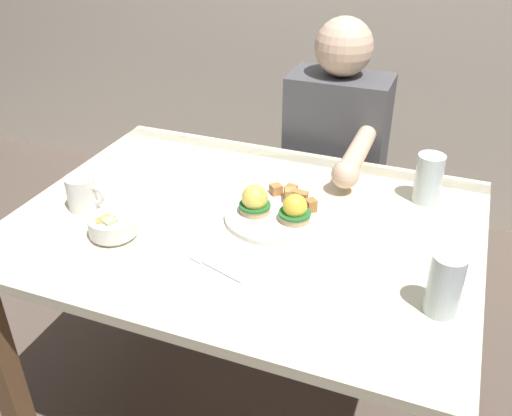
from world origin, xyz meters
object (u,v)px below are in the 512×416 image
(diner_person, at_px, (334,161))
(water_glass_near, at_px, (428,180))
(water_glass_far, at_px, (444,287))
(dining_table, at_px, (246,252))
(coffee_mug, at_px, (83,192))
(eggs_benedict_plate, at_px, (276,210))
(fruit_bowl, at_px, (112,226))
(fork, at_px, (213,267))

(diner_person, bearing_deg, water_glass_near, -44.51)
(water_glass_far, bearing_deg, dining_table, 159.78)
(diner_person, bearing_deg, coffee_mug, -126.30)
(eggs_benedict_plate, xyz_separation_m, fruit_bowl, (-0.35, -0.23, 0.00))
(fruit_bowl, xyz_separation_m, coffee_mug, (-0.15, 0.09, 0.02))
(water_glass_near, bearing_deg, diner_person, 135.49)
(fruit_bowl, distance_m, diner_person, 0.89)
(dining_table, bearing_deg, coffee_mug, -165.93)
(fruit_bowl, bearing_deg, diner_person, 64.94)
(dining_table, height_order, diner_person, diner_person)
(fruit_bowl, height_order, fork, fruit_bowl)
(eggs_benedict_plate, height_order, diner_person, diner_person)
(fork, xyz_separation_m, water_glass_near, (0.42, 0.49, 0.06))
(fork, height_order, water_glass_near, water_glass_near)
(coffee_mug, distance_m, diner_person, 0.89)
(dining_table, height_order, coffee_mug, coffee_mug)
(fruit_bowl, bearing_deg, water_glass_far, 0.39)
(coffee_mug, distance_m, water_glass_near, 0.94)
(water_glass_far, bearing_deg, coffee_mug, 175.06)
(water_glass_far, bearing_deg, fork, -176.04)
(fork, bearing_deg, dining_table, 92.50)
(dining_table, xyz_separation_m, water_glass_far, (0.51, -0.19, 0.17))
(fork, distance_m, diner_person, 0.83)
(water_glass_far, bearing_deg, eggs_benedict_plate, 153.25)
(coffee_mug, xyz_separation_m, water_glass_near, (0.86, 0.38, 0.01))
(water_glass_near, bearing_deg, coffee_mug, -156.27)
(dining_table, xyz_separation_m, eggs_benedict_plate, (0.07, 0.03, 0.13))
(fruit_bowl, bearing_deg, eggs_benedict_plate, 32.84)
(coffee_mug, height_order, diner_person, diner_person)
(dining_table, bearing_deg, fork, -87.50)
(dining_table, relative_size, water_glass_near, 8.62)
(fork, bearing_deg, water_glass_far, 3.96)
(fork, bearing_deg, diner_person, 84.30)
(dining_table, relative_size, water_glass_far, 8.59)
(eggs_benedict_plate, bearing_deg, fruit_bowl, -147.16)
(water_glass_near, distance_m, diner_person, 0.50)
(fork, xyz_separation_m, water_glass_far, (0.50, 0.03, 0.06))
(water_glass_near, relative_size, diner_person, 0.12)
(fork, distance_m, water_glass_near, 0.65)
(dining_table, xyz_separation_m, fruit_bowl, (-0.28, -0.19, 0.14))
(coffee_mug, bearing_deg, dining_table, 14.07)
(eggs_benedict_plate, distance_m, fork, 0.26)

